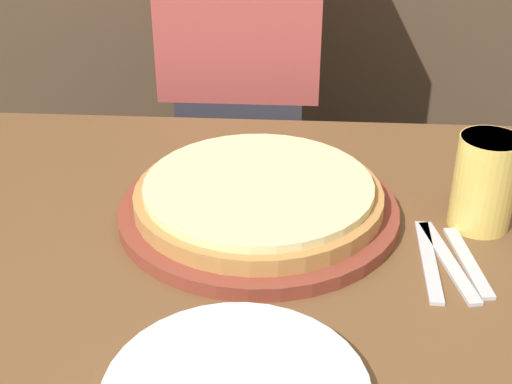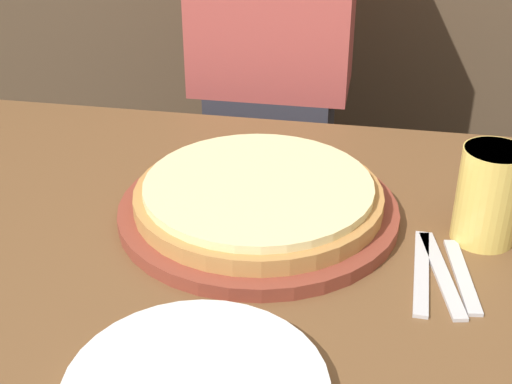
{
  "view_description": "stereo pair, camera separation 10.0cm",
  "coord_description": "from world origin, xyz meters",
  "px_view_note": "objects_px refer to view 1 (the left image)",
  "views": [
    {
      "loc": [
        0.05,
        -0.77,
        1.26
      ],
      "look_at": [
        -0.0,
        0.1,
        0.77
      ],
      "focal_mm": 50.0,
      "sensor_mm": 36.0,
      "label": 1
    },
    {
      "loc": [
        0.15,
        -0.76,
        1.26
      ],
      "look_at": [
        -0.0,
        0.1,
        0.77
      ],
      "focal_mm": 50.0,
      "sensor_mm": 36.0,
      "label": 2
    }
  ],
  "objects_px": {
    "fork": "(429,261)",
    "diner_person": "(242,109)",
    "beer_glass": "(485,179)",
    "dinner_knife": "(448,262)",
    "spoon": "(468,262)",
    "pizza_on_board": "(256,201)"
  },
  "relations": [
    {
      "from": "fork",
      "to": "diner_person",
      "type": "relative_size",
      "value": 0.14
    },
    {
      "from": "beer_glass",
      "to": "dinner_knife",
      "type": "xyz_separation_m",
      "value": [
        -0.06,
        -0.1,
        -0.07
      ]
    },
    {
      "from": "fork",
      "to": "diner_person",
      "type": "distance_m",
      "value": 0.73
    },
    {
      "from": "fork",
      "to": "spoon",
      "type": "xyz_separation_m",
      "value": [
        0.05,
        0.0,
        0.0
      ]
    },
    {
      "from": "pizza_on_board",
      "to": "fork",
      "type": "distance_m",
      "value": 0.25
    },
    {
      "from": "pizza_on_board",
      "to": "diner_person",
      "type": "xyz_separation_m",
      "value": [
        -0.07,
        0.56,
        -0.1
      ]
    },
    {
      "from": "fork",
      "to": "diner_person",
      "type": "xyz_separation_m",
      "value": [
        -0.3,
        0.66,
        -0.07
      ]
    },
    {
      "from": "diner_person",
      "to": "pizza_on_board",
      "type": "bearing_deg",
      "value": -83.14
    },
    {
      "from": "fork",
      "to": "diner_person",
      "type": "height_order",
      "value": "diner_person"
    },
    {
      "from": "beer_glass",
      "to": "spoon",
      "type": "relative_size",
      "value": 0.85
    },
    {
      "from": "beer_glass",
      "to": "spoon",
      "type": "height_order",
      "value": "beer_glass"
    },
    {
      "from": "beer_glass",
      "to": "dinner_knife",
      "type": "height_order",
      "value": "beer_glass"
    },
    {
      "from": "dinner_knife",
      "to": "fork",
      "type": "bearing_deg",
      "value": 180.0
    },
    {
      "from": "pizza_on_board",
      "to": "beer_glass",
      "type": "distance_m",
      "value": 0.32
    },
    {
      "from": "beer_glass",
      "to": "diner_person",
      "type": "bearing_deg",
      "value": 123.95
    },
    {
      "from": "pizza_on_board",
      "to": "diner_person",
      "type": "bearing_deg",
      "value": 96.86
    },
    {
      "from": "beer_glass",
      "to": "dinner_knife",
      "type": "distance_m",
      "value": 0.13
    },
    {
      "from": "dinner_knife",
      "to": "spoon",
      "type": "distance_m",
      "value": 0.03
    },
    {
      "from": "pizza_on_board",
      "to": "spoon",
      "type": "distance_m",
      "value": 0.3
    },
    {
      "from": "spoon",
      "to": "pizza_on_board",
      "type": "bearing_deg",
      "value": 160.43
    },
    {
      "from": "spoon",
      "to": "diner_person",
      "type": "bearing_deg",
      "value": 117.68
    },
    {
      "from": "fork",
      "to": "dinner_knife",
      "type": "height_order",
      "value": "same"
    }
  ]
}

